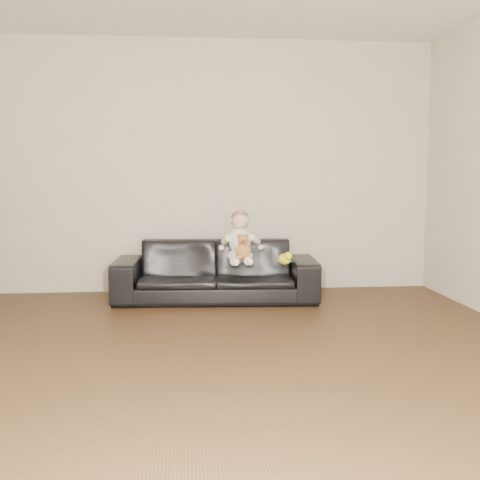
{
  "coord_description": "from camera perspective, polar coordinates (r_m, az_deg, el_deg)",
  "views": [
    {
      "loc": [
        -0.12,
        -3.54,
        1.23
      ],
      "look_at": [
        0.42,
        2.16,
        0.59
      ],
      "focal_mm": 45.0,
      "sensor_mm": 36.0,
      "label": 1
    }
  ],
  "objects": [
    {
      "name": "toy_blue_disc",
      "position": [
        5.85,
        5.3,
        -2.03
      ],
      "size": [
        0.12,
        0.12,
        0.01
      ],
      "primitive_type": "cylinder",
      "rotation": [
        0.0,
        0.0,
        0.35
      ],
      "color": "#1A8CD1",
      "rests_on": "sofa"
    },
    {
      "name": "sofa",
      "position": [
        5.87,
        -2.32,
        -2.93
      ],
      "size": [
        1.99,
        0.88,
        0.57
      ],
      "primitive_type": "imported",
      "rotation": [
        0.0,
        0.0,
        -0.06
      ],
      "color": "black",
      "rests_on": "floor"
    },
    {
      "name": "floor",
      "position": [
        3.75,
        -3.37,
        -12.85
      ],
      "size": [
        5.5,
        5.5,
        0.0
      ],
      "primitive_type": "plane",
      "color": "#432C17",
      "rests_on": "ground"
    },
    {
      "name": "toy_green",
      "position": [
        5.66,
        4.25,
        -1.82
      ],
      "size": [
        0.14,
        0.16,
        0.11
      ],
      "primitive_type": "ellipsoid",
      "rotation": [
        0.0,
        0.0,
        -0.08
      ],
      "color": "yellow",
      "rests_on": "sofa"
    },
    {
      "name": "wall_front",
      "position": [
        0.8,
        3.33,
        11.22
      ],
      "size": [
        5.0,
        0.0,
        5.0
      ],
      "primitive_type": "plane",
      "rotation": [
        -1.57,
        0.0,
        0.0
      ],
      "color": "beige",
      "rests_on": "ground"
    },
    {
      "name": "wall_back",
      "position": [
        6.29,
        -4.37,
        6.96
      ],
      "size": [
        5.0,
        0.0,
        5.0
      ],
      "primitive_type": "plane",
      "rotation": [
        1.57,
        0.0,
        0.0
      ],
      "color": "beige",
      "rests_on": "ground"
    },
    {
      "name": "baby",
      "position": [
        5.74,
        0.01,
        -0.01
      ],
      "size": [
        0.36,
        0.44,
        0.5
      ],
      "rotation": [
        0.0,
        0.0,
        -0.15
      ],
      "color": "#FED6DD",
      "rests_on": "sofa"
    },
    {
      "name": "toy_rattle",
      "position": [
        5.72,
        4.11,
        -1.98
      ],
      "size": [
        0.08,
        0.08,
        0.06
      ],
      "primitive_type": "sphere",
      "rotation": [
        0.0,
        0.0,
        -0.33
      ],
      "color": "#E51B44",
      "rests_on": "sofa"
    },
    {
      "name": "teddy_bear",
      "position": [
        5.59,
        0.26,
        -0.65
      ],
      "size": [
        0.13,
        0.13,
        0.24
      ],
      "rotation": [
        0.0,
        0.0,
        0.01
      ],
      "color": "#B26D32",
      "rests_on": "sofa"
    }
  ]
}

